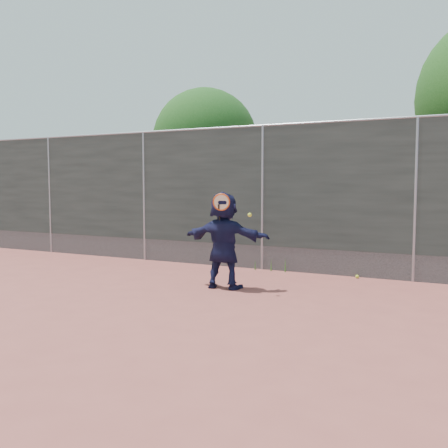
% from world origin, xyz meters
% --- Properties ---
extents(ground, '(80.00, 80.00, 0.00)m').
position_xyz_m(ground, '(0.00, 0.00, 0.00)').
color(ground, '#9E4C42').
rests_on(ground, ground).
extents(player, '(1.57, 0.59, 1.67)m').
position_xyz_m(player, '(0.13, 1.43, 0.83)').
color(player, '#15173A').
rests_on(player, ground).
extents(ball_ground, '(0.07, 0.07, 0.07)m').
position_xyz_m(ball_ground, '(2.01, 3.35, 0.03)').
color(ball_ground, '#C8D930').
rests_on(ball_ground, ground).
extents(fence, '(20.00, 0.06, 3.03)m').
position_xyz_m(fence, '(-0.00, 3.50, 1.58)').
color(fence, '#38423D').
rests_on(fence, ground).
extents(swing_action, '(0.70, 0.14, 0.51)m').
position_xyz_m(swing_action, '(0.23, 1.23, 1.46)').
color(swing_action, '#CB4713').
rests_on(swing_action, ground).
extents(tree_left, '(3.15, 3.00, 4.53)m').
position_xyz_m(tree_left, '(-2.85, 6.55, 2.94)').
color(tree_left, '#382314').
rests_on(tree_left, ground).
extents(weed_clump, '(0.68, 0.07, 0.30)m').
position_xyz_m(weed_clump, '(0.29, 3.38, 0.13)').
color(weed_clump, '#387226').
rests_on(weed_clump, ground).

